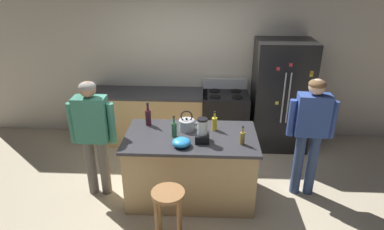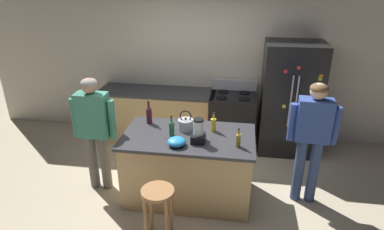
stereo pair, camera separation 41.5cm
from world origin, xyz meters
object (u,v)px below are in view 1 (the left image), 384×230
object	(u,v)px
person_by_island_left	(93,129)
bottle_vinegar	(242,138)
bottle_olive_oil	(174,129)
tea_kettle	(187,124)
stove_range	(225,118)
kitchen_island	(191,166)
refrigerator	(281,96)
bottle_soda	(214,123)
bottle_wine	(148,117)
blender_appliance	(202,132)
mixing_bowl	(182,142)
person_by_sink_right	(311,127)
bar_stool	(168,203)

from	to	relation	value
person_by_island_left	bottle_vinegar	bearing A→B (deg)	-5.99
bottle_olive_oil	tea_kettle	distance (m)	0.24
tea_kettle	stove_range	bearing A→B (deg)	67.46
kitchen_island	refrigerator	world-z (taller)	refrigerator
bottle_soda	bottle_wine	distance (m)	0.88
kitchen_island	blender_appliance	distance (m)	0.61
bottle_soda	mixing_bowl	xyz separation A→B (m)	(-0.39, -0.45, -0.04)
bottle_soda	tea_kettle	xyz separation A→B (m)	(-0.36, -0.01, -0.02)
mixing_bowl	stove_range	bearing A→B (deg)	71.59
tea_kettle	refrigerator	bearing A→B (deg)	42.39
person_by_island_left	mixing_bowl	size ratio (longest dim) A/B	7.25
blender_appliance	bottle_vinegar	size ratio (longest dim) A/B	1.29
bottle_wine	tea_kettle	xyz separation A→B (m)	(0.52, -0.12, -0.04)
person_by_island_left	refrigerator	bearing A→B (deg)	29.45
refrigerator	mixing_bowl	distance (m)	2.32
bottle_olive_oil	stove_range	bearing A→B (deg)	65.51
person_by_sink_right	tea_kettle	xyz separation A→B (m)	(-1.57, 0.03, -0.00)
refrigerator	kitchen_island	bearing A→B (deg)	-133.06
blender_appliance	bottle_olive_oil	xyz separation A→B (m)	(-0.35, 0.12, -0.03)
stove_range	blender_appliance	size ratio (longest dim) A/B	3.55
bottle_vinegar	person_by_island_left	bearing A→B (deg)	174.01
kitchen_island	person_by_island_left	size ratio (longest dim) A/B	1.04
kitchen_island	bar_stool	xyz separation A→B (m)	(-0.20, -0.83, 0.06)
person_by_island_left	blender_appliance	world-z (taller)	person_by_island_left
mixing_bowl	person_by_island_left	bearing A→B (deg)	166.26
person_by_sink_right	blender_appliance	distance (m)	1.39
bar_stool	blender_appliance	size ratio (longest dim) A/B	2.16
person_by_island_left	tea_kettle	world-z (taller)	person_by_island_left
kitchen_island	bottle_soda	distance (m)	0.64
bottle_wine	mixing_bowl	size ratio (longest dim) A/B	1.44
refrigerator	tea_kettle	xyz separation A→B (m)	(-1.46, -1.34, 0.08)
person_by_sink_right	mixing_bowl	distance (m)	1.65
bottle_vinegar	bottle_wine	world-z (taller)	bottle_wine
blender_appliance	kitchen_island	bearing A→B (deg)	134.33
stove_range	bottle_vinegar	bearing A→B (deg)	-86.10
refrigerator	blender_appliance	distance (m)	2.08
person_by_island_left	bottle_soda	xyz separation A→B (m)	(1.54, 0.17, 0.04)
person_by_island_left	blender_appliance	distance (m)	1.40
bottle_wine	refrigerator	bearing A→B (deg)	31.46
bottle_soda	kitchen_island	bearing A→B (deg)	-148.80
bar_stool	mixing_bowl	world-z (taller)	mixing_bowl
bar_stool	bottle_vinegar	world-z (taller)	bottle_vinegar
kitchen_island	bottle_soda	bearing A→B (deg)	31.20
bottle_wine	tea_kettle	bearing A→B (deg)	-13.30
person_by_sink_right	bottle_vinegar	xyz separation A→B (m)	(-0.89, -0.33, 0.00)
bar_stool	tea_kettle	xyz separation A→B (m)	(0.14, 0.99, 0.47)
person_by_island_left	bar_stool	bearing A→B (deg)	-38.82
person_by_island_left	tea_kettle	distance (m)	1.19
bottle_olive_oil	bottle_wine	xyz separation A→B (m)	(-0.38, 0.32, 0.02)
blender_appliance	bottle_olive_oil	distance (m)	0.37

